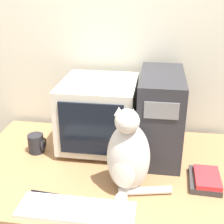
% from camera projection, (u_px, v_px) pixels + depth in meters
% --- Properties ---
extents(wall_back, '(7.00, 0.05, 2.50)m').
position_uv_depth(wall_back, '(117.00, 48.00, 1.81)').
color(wall_back, beige).
rests_on(wall_back, ground_plane).
extents(crt_monitor, '(0.39, 0.42, 0.37)m').
position_uv_depth(crt_monitor, '(99.00, 113.00, 1.67)').
color(crt_monitor, beige).
rests_on(crt_monitor, desk).
extents(computer_tower, '(0.22, 0.46, 0.43)m').
position_uv_depth(computer_tower, '(160.00, 114.00, 1.60)').
color(computer_tower, '#28282D').
rests_on(computer_tower, desk).
extents(keyboard, '(0.47, 0.15, 0.02)m').
position_uv_depth(keyboard, '(76.00, 210.00, 1.24)').
color(keyboard, silver).
rests_on(keyboard, desk).
extents(cat, '(0.30, 0.24, 0.40)m').
position_uv_depth(cat, '(128.00, 156.00, 1.31)').
color(cat, silver).
rests_on(cat, desk).
extents(book_stack, '(0.14, 0.20, 0.05)m').
position_uv_depth(book_stack, '(206.00, 179.00, 1.41)').
color(book_stack, '#383333').
rests_on(book_stack, desk).
extents(pen, '(0.14, 0.02, 0.01)m').
position_uv_depth(pen, '(47.00, 193.00, 1.35)').
color(pen, black).
rests_on(pen, desk).
extents(mug, '(0.09, 0.08, 0.10)m').
position_uv_depth(mug, '(37.00, 144.00, 1.65)').
color(mug, '#232328').
rests_on(mug, desk).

